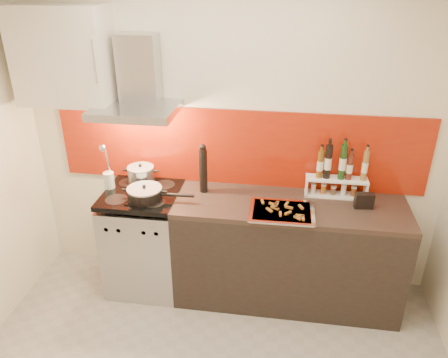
% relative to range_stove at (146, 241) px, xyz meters
% --- Properties ---
extents(back_wall, '(3.40, 0.02, 2.60)m').
position_rel_range_stove_xyz_m(back_wall, '(0.70, 0.30, 0.86)').
color(back_wall, silver).
rests_on(back_wall, ground).
extents(backsplash, '(3.00, 0.02, 0.64)m').
position_rel_range_stove_xyz_m(backsplash, '(0.75, 0.29, 0.78)').
color(backsplash, '#951708').
rests_on(backsplash, back_wall).
extents(range_stove, '(0.60, 0.60, 0.91)m').
position_rel_range_stove_xyz_m(range_stove, '(0.00, 0.00, 0.00)').
color(range_stove, '#B7B7BA').
rests_on(range_stove, ground).
extents(counter, '(1.80, 0.60, 0.90)m').
position_rel_range_stove_xyz_m(counter, '(1.20, 0.00, 0.01)').
color(counter, black).
rests_on(counter, ground).
extents(range_hood, '(0.62, 0.50, 0.61)m').
position_rel_range_stove_xyz_m(range_hood, '(0.00, 0.14, 1.30)').
color(range_hood, '#B7B7BA').
rests_on(range_hood, back_wall).
extents(upper_cabinet, '(0.70, 0.35, 0.72)m').
position_rel_range_stove_xyz_m(upper_cabinet, '(-0.55, 0.13, 1.51)').
color(upper_cabinet, white).
rests_on(upper_cabinet, back_wall).
extents(stock_pot, '(0.22, 0.22, 0.19)m').
position_rel_range_stove_xyz_m(stock_pot, '(-0.04, 0.14, 0.55)').
color(stock_pot, '#B7B7BA').
rests_on(stock_pot, range_stove).
extents(saute_pan, '(0.53, 0.27, 0.13)m').
position_rel_range_stove_xyz_m(saute_pan, '(0.08, -0.10, 0.52)').
color(saute_pan, black).
rests_on(saute_pan, range_stove).
extents(utensil_jar, '(0.09, 0.13, 0.41)m').
position_rel_range_stove_xyz_m(utensil_jar, '(-0.28, 0.03, 0.58)').
color(utensil_jar, silver).
rests_on(utensil_jar, range_stove).
extents(pepper_mill, '(0.06, 0.06, 0.41)m').
position_rel_range_stove_xyz_m(pepper_mill, '(0.49, 0.11, 0.66)').
color(pepper_mill, black).
rests_on(pepper_mill, counter).
extents(step_shelf, '(0.48, 0.13, 0.44)m').
position_rel_range_stove_xyz_m(step_shelf, '(1.55, 0.19, 0.64)').
color(step_shelf, white).
rests_on(step_shelf, counter).
extents(caddy_box, '(0.15, 0.07, 0.12)m').
position_rel_range_stove_xyz_m(caddy_box, '(1.74, 0.02, 0.52)').
color(caddy_box, black).
rests_on(caddy_box, counter).
extents(baking_tray, '(0.49, 0.38, 0.03)m').
position_rel_range_stove_xyz_m(baking_tray, '(1.14, -0.15, 0.47)').
color(baking_tray, silver).
rests_on(baking_tray, counter).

